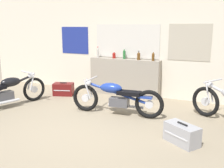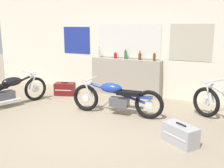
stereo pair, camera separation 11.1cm
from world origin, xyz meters
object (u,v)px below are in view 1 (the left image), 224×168
hard_case_darkred (63,89)px  hard_case_silver (182,134)px  bottle_rightmost (153,56)px  bottle_leftmost (98,53)px  bottle_center (124,54)px  bottle_left_center (114,55)px  bottle_right_center (139,56)px  motorcycle_blue (116,97)px  motorcycle_black (7,91)px

hard_case_darkred → hard_case_silver: (3.59, -1.74, -0.01)m
bottle_rightmost → hard_case_silver: (1.23, -2.44, -0.97)m
bottle_leftmost → bottle_center: size_ratio=1.04×
bottle_rightmost → hard_case_silver: bottle_rightmost is taller
bottle_rightmost → hard_case_darkred: 2.65m
bottle_left_center → bottle_rightmost: bottle_rightmost is taller
bottle_right_center → hard_case_darkred: bearing=-159.8°
motorcycle_blue → bottle_right_center: bearing=91.9°
bottle_center → hard_case_darkred: (-1.53, -0.75, -0.98)m
bottle_center → motorcycle_black: 3.16m
bottle_leftmost → motorcycle_black: 2.67m
bottle_leftmost → bottle_left_center: 0.50m
bottle_leftmost → bottle_right_center: 1.23m
bottle_leftmost → bottle_center: 0.81m
bottle_left_center → motorcycle_blue: bearing=-64.2°
hard_case_darkred → bottle_leftmost: bearing=45.2°
bottle_center → bottle_rightmost: size_ratio=1.17×
motorcycle_blue → motorcycle_black: size_ratio=1.05×
bottle_left_center → bottle_center: bottle_center is taller
bottle_left_center → motorcycle_blue: size_ratio=0.09×
bottle_center → motorcycle_black: bearing=-133.6°
bottle_right_center → motorcycle_blue: bottle_right_center is taller
bottle_center → hard_case_silver: 3.38m
bottle_right_center → hard_case_silver: bearing=-56.5°
bottle_leftmost → bottle_rightmost: size_ratio=1.21×
bottle_left_center → hard_case_darkred: size_ratio=0.31×
bottle_leftmost → hard_case_darkred: bottle_leftmost is taller
hard_case_darkred → hard_case_silver: 3.99m
bottle_right_center → motorcycle_blue: 1.76m
bottle_center → motorcycle_blue: (0.48, -1.63, -0.76)m
motorcycle_black → hard_case_darkred: 1.60m
bottle_leftmost → bottle_left_center: bottle_leftmost is taller
bottle_left_center → motorcycle_black: (-1.81, -2.22, -0.71)m
bottle_left_center → hard_case_darkred: 1.71m
bottle_center → bottle_right_center: 0.43m
bottle_rightmost → motorcycle_blue: size_ratio=0.12×
bottle_center → bottle_rightmost: 0.83m
bottle_center → motorcycle_blue: bearing=-73.6°
bottle_leftmost → bottle_right_center: (1.23, -0.01, -0.03)m
bottle_center → bottle_left_center: bearing=179.8°
bottle_left_center → bottle_center: (0.31, -0.00, 0.05)m
bottle_left_center → motorcycle_black: bearing=-129.2°
bottle_rightmost → motorcycle_blue: bearing=-102.7°
bottle_center → bottle_rightmost: bottle_center is taller
bottle_right_center → bottle_rightmost: 0.41m
hard_case_darkred → bottle_right_center: bearing=20.2°
bottle_right_center → bottle_left_center: bearing=177.6°
bottle_rightmost → motorcycle_black: (-2.95, -2.17, -0.74)m
bottle_right_center → bottle_rightmost: bearing=-3.6°
bottle_center → hard_case_darkred: size_ratio=0.48×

